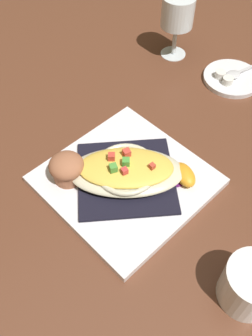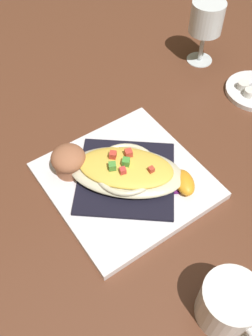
{
  "view_description": "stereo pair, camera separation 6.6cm",
  "coord_description": "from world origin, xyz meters",
  "px_view_note": "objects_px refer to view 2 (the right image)",
  "views": [
    {
      "loc": [
        -0.35,
        0.21,
        0.57
      ],
      "look_at": [
        0.0,
        0.0,
        0.04
      ],
      "focal_mm": 40.36,
      "sensor_mm": 36.0,
      "label": 1
    },
    {
      "loc": [
        -0.38,
        0.15,
        0.57
      ],
      "look_at": [
        0.0,
        0.0,
        0.04
      ],
      "focal_mm": 40.36,
      "sensor_mm": 36.0,
      "label": 2
    }
  ],
  "objects_px": {
    "muffin": "(69,160)",
    "coffee_mug": "(228,306)",
    "creamer_cup_0": "(243,86)",
    "creamer_cup_1": "(250,93)",
    "orange_garnish": "(183,183)",
    "square_plate": "(126,181)",
    "gratin_dish": "(126,170)",
    "stemmed_glass": "(206,21)"
  },
  "relations": [
    {
      "from": "orange_garnish",
      "to": "creamer_cup_0",
      "type": "relative_size",
      "value": 2.49
    },
    {
      "from": "stemmed_glass",
      "to": "gratin_dish",
      "type": "bearing_deg",
      "value": 132.89
    },
    {
      "from": "orange_garnish",
      "to": "coffee_mug",
      "type": "relative_size",
      "value": 0.53
    },
    {
      "from": "coffee_mug",
      "to": "creamer_cup_1",
      "type": "height_order",
      "value": "coffee_mug"
    },
    {
      "from": "gratin_dish",
      "to": "muffin",
      "type": "relative_size",
      "value": 3.73
    },
    {
      "from": "coffee_mug",
      "to": "creamer_cup_1",
      "type": "distance_m",
      "value": 0.48
    },
    {
      "from": "muffin",
      "to": "creamer_cup_1",
      "type": "height_order",
      "value": "muffin"
    },
    {
      "from": "stemmed_glass",
      "to": "square_plate",
      "type": "bearing_deg",
      "value": 132.9
    },
    {
      "from": "square_plate",
      "to": "stemmed_glass",
      "type": "xyz_separation_m",
      "value": [
        0.28,
        -0.3,
        0.1
      ]
    },
    {
      "from": "coffee_mug",
      "to": "creamer_cup_0",
      "type": "xyz_separation_m",
      "value": [
        0.41,
        -0.28,
        -0.01
      ]
    },
    {
      "from": "coffee_mug",
      "to": "creamer_cup_0",
      "type": "height_order",
      "value": "coffee_mug"
    },
    {
      "from": "gratin_dish",
      "to": "coffee_mug",
      "type": "distance_m",
      "value": 0.27
    },
    {
      "from": "orange_garnish",
      "to": "coffee_mug",
      "type": "height_order",
      "value": "coffee_mug"
    },
    {
      "from": "square_plate",
      "to": "creamer_cup_1",
      "type": "bearing_deg",
      "value": -70.97
    },
    {
      "from": "muffin",
      "to": "coffee_mug",
      "type": "height_order",
      "value": "coffee_mug"
    },
    {
      "from": "orange_garnish",
      "to": "square_plate",
      "type": "bearing_deg",
      "value": 58.48
    },
    {
      "from": "gratin_dish",
      "to": "creamer_cup_0",
      "type": "xyz_separation_m",
      "value": [
        0.14,
        -0.33,
        -0.02
      ]
    },
    {
      "from": "orange_garnish",
      "to": "creamer_cup_1",
      "type": "xyz_separation_m",
      "value": [
        0.17,
        -0.25,
        -0.01
      ]
    },
    {
      "from": "muffin",
      "to": "orange_garnish",
      "type": "relative_size",
      "value": 1.04
    },
    {
      "from": "square_plate",
      "to": "gratin_dish",
      "type": "bearing_deg",
      "value": 39.57
    },
    {
      "from": "square_plate",
      "to": "creamer_cup_1",
      "type": "distance_m",
      "value": 0.35
    },
    {
      "from": "orange_garnish",
      "to": "stemmed_glass",
      "type": "distance_m",
      "value": 0.4
    },
    {
      "from": "stemmed_glass",
      "to": "coffee_mug",
      "type": "bearing_deg",
      "value": 155.33
    },
    {
      "from": "creamer_cup_0",
      "to": "muffin",
      "type": "bearing_deg",
      "value": 101.56
    },
    {
      "from": "coffee_mug",
      "to": "orange_garnish",
      "type": "bearing_deg",
      "value": -10.14
    },
    {
      "from": "coffee_mug",
      "to": "creamer_cup_1",
      "type": "xyz_separation_m",
      "value": [
        0.38,
        -0.28,
        -0.01
      ]
    },
    {
      "from": "coffee_mug",
      "to": "creamer_cup_1",
      "type": "bearing_deg",
      "value": -36.5
    },
    {
      "from": "gratin_dish",
      "to": "creamer_cup_1",
      "type": "height_order",
      "value": "gratin_dish"
    },
    {
      "from": "orange_garnish",
      "to": "muffin",
      "type": "bearing_deg",
      "value": 58.54
    },
    {
      "from": "muffin",
      "to": "coffee_mug",
      "type": "relative_size",
      "value": 0.55
    },
    {
      "from": "creamer_cup_0",
      "to": "creamer_cup_1",
      "type": "bearing_deg",
      "value": -179.58
    },
    {
      "from": "orange_garnish",
      "to": "coffee_mug",
      "type": "xyz_separation_m",
      "value": [
        -0.22,
        0.04,
        0.01
      ]
    },
    {
      "from": "muffin",
      "to": "orange_garnish",
      "type": "distance_m",
      "value": 0.21
    },
    {
      "from": "orange_garnish",
      "to": "creamer_cup_0",
      "type": "height_order",
      "value": "orange_garnish"
    },
    {
      "from": "coffee_mug",
      "to": "stemmed_glass",
      "type": "xyz_separation_m",
      "value": [
        0.55,
        -0.25,
        0.07
      ]
    },
    {
      "from": "stemmed_glass",
      "to": "creamer_cup_1",
      "type": "distance_m",
      "value": 0.19
    },
    {
      "from": "muffin",
      "to": "creamer_cup_1",
      "type": "xyz_separation_m",
      "value": [
        0.06,
        -0.42,
        -0.02
      ]
    },
    {
      "from": "square_plate",
      "to": "creamer_cup_0",
      "type": "distance_m",
      "value": 0.36
    },
    {
      "from": "muffin",
      "to": "creamer_cup_0",
      "type": "bearing_deg",
      "value": -78.44
    },
    {
      "from": "square_plate",
      "to": "stemmed_glass",
      "type": "relative_size",
      "value": 1.82
    },
    {
      "from": "creamer_cup_1",
      "to": "orange_garnish",
      "type": "bearing_deg",
      "value": 124.35
    },
    {
      "from": "gratin_dish",
      "to": "muffin",
      "type": "xyz_separation_m",
      "value": [
        0.05,
        0.09,
        0.0
      ]
    }
  ]
}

